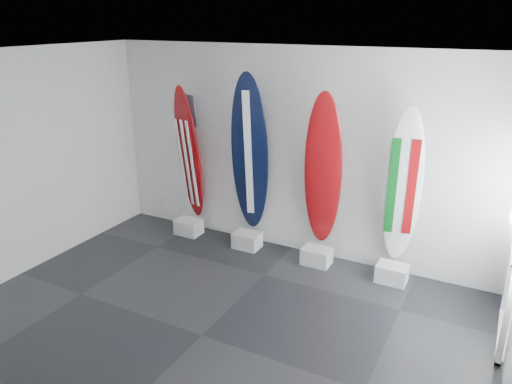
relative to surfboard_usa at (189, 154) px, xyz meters
The scene contains 13 objects.
floor 3.14m from the surfboard_usa, 53.20° to the right, with size 6.00×6.00×0.00m, color black.
ceiling 3.30m from the surfboard_usa, 53.20° to the right, with size 6.00×6.00×0.00m, color white.
wall_back 1.73m from the surfboard_usa, ahead, with size 6.00×6.00×0.00m, color white.
wall_left 2.63m from the surfboard_usa, 119.58° to the right, with size 5.00×5.00×0.00m, color white.
display_block_usa 1.21m from the surfboard_usa, 90.00° to the right, with size 0.40×0.30×0.24m, color silver.
surfboard_usa is the anchor object (origin of this frame).
display_block_navy 1.62m from the surfboard_usa, ahead, with size 0.40×0.30×0.24m, color silver.
surfboard_navy 1.09m from the surfboard_usa, ahead, with size 0.55×0.08×2.44m, color black.
display_block_swiss 2.53m from the surfboard_usa, ahead, with size 0.40×0.30×0.24m, color silver.
surfboard_swiss 2.22m from the surfboard_usa, ahead, with size 0.51×0.08×2.27m, color maroon.
display_block_italy 3.51m from the surfboard_usa, ahead, with size 0.40×0.30×0.24m, color silver.
surfboard_italy 3.30m from the surfboard_usa, ahead, with size 0.49×0.08×2.15m, color white.
wall_outlet 1.24m from the surfboard_usa, 164.96° to the left, with size 0.09×0.02×0.13m, color silver.
Camera 1 is at (2.69, -3.81, 3.37)m, focal length 34.53 mm.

